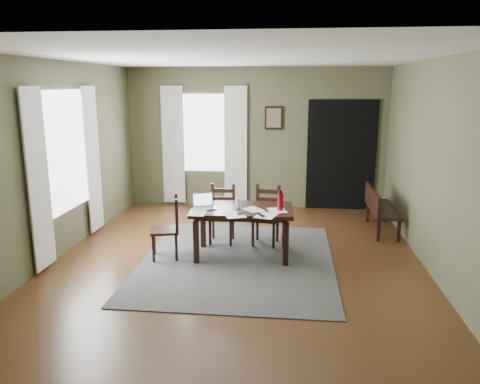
# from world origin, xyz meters

# --- Properties ---
(ground) EXTENTS (5.00, 6.00, 0.01)m
(ground) POSITION_xyz_m (0.00, 0.00, -0.01)
(ground) COLOR #492C16
(room_shell) EXTENTS (5.02, 6.02, 2.71)m
(room_shell) POSITION_xyz_m (0.00, 0.00, 1.80)
(room_shell) COLOR brown
(room_shell) RESTS_ON ground
(rug) EXTENTS (2.60, 3.20, 0.01)m
(rug) POSITION_xyz_m (0.00, 0.00, 0.01)
(rug) COLOR #3E3E3E
(rug) RESTS_ON ground
(dining_table) EXTENTS (1.42, 0.89, 0.69)m
(dining_table) POSITION_xyz_m (0.05, 0.18, 0.62)
(dining_table) COLOR black
(dining_table) RESTS_ON rug
(chair_end) EXTENTS (0.46, 0.46, 0.87)m
(chair_end) POSITION_xyz_m (-0.97, -0.01, 0.43)
(chair_end) COLOR black
(chair_end) RESTS_ON rug
(chair_back_left) EXTENTS (0.39, 0.39, 0.88)m
(chair_back_left) POSITION_xyz_m (-0.33, 0.77, 0.43)
(chair_back_left) COLOR black
(chair_back_left) RESTS_ON rug
(chair_back_right) EXTENTS (0.44, 0.44, 0.88)m
(chair_back_right) POSITION_xyz_m (0.35, 0.75, 0.44)
(chair_back_right) COLOR black
(chair_back_right) RESTS_ON rug
(bench) EXTENTS (0.40, 1.26, 0.71)m
(bench) POSITION_xyz_m (2.16, 1.59, 0.42)
(bench) COLOR black
(bench) RESTS_ON ground
(laptop) EXTENTS (0.37, 0.34, 0.21)m
(laptop) POSITION_xyz_m (-0.48, 0.12, 0.76)
(laptop) COLOR #B7B7BC
(laptop) RESTS_ON dining_table
(computer_mouse) EXTENTS (0.07, 0.11, 0.04)m
(computer_mouse) POSITION_xyz_m (0.05, -0.15, 0.72)
(computer_mouse) COLOR #3F3F42
(computer_mouse) RESTS_ON dining_table
(tv_remote) EXTENTS (0.12, 0.17, 0.02)m
(tv_remote) POSITION_xyz_m (0.33, -0.18, 0.71)
(tv_remote) COLOR black
(tv_remote) RESTS_ON dining_table
(drinking_glass) EXTENTS (0.09, 0.09, 0.15)m
(drinking_glass) POSITION_xyz_m (-0.01, 0.12, 0.78)
(drinking_glass) COLOR silver
(drinking_glass) RESTS_ON dining_table
(water_bottle) EXTENTS (0.09, 0.09, 0.27)m
(water_bottle) POSITION_xyz_m (0.57, 0.10, 0.83)
(water_bottle) COLOR #B40D16
(water_bottle) RESTS_ON dining_table
(paper_a) EXTENTS (0.22, 0.28, 0.00)m
(paper_a) POSITION_xyz_m (-0.51, -0.18, 0.71)
(paper_a) COLOR white
(paper_a) RESTS_ON dining_table
(paper_b) EXTENTS (0.32, 0.38, 0.00)m
(paper_b) POSITION_xyz_m (0.39, -0.18, 0.71)
(paper_b) COLOR white
(paper_b) RESTS_ON dining_table
(paper_c) EXTENTS (0.35, 0.35, 0.00)m
(paper_c) POSITION_xyz_m (0.20, 0.10, 0.71)
(paper_c) COLOR white
(paper_c) RESTS_ON dining_table
(paper_d) EXTENTS (0.31, 0.35, 0.00)m
(paper_d) POSITION_xyz_m (0.53, 0.10, 0.71)
(paper_d) COLOR white
(paper_d) RESTS_ON dining_table
(paper_e) EXTENTS (0.36, 0.40, 0.00)m
(paper_e) POSITION_xyz_m (-0.02, -0.20, 0.71)
(paper_e) COLOR white
(paper_e) RESTS_ON dining_table
(window_left) EXTENTS (0.01, 1.30, 1.70)m
(window_left) POSITION_xyz_m (-2.47, 0.20, 1.45)
(window_left) COLOR white
(window_left) RESTS_ON ground
(window_back) EXTENTS (1.00, 0.01, 1.50)m
(window_back) POSITION_xyz_m (-1.00, 2.97, 1.45)
(window_back) COLOR white
(window_back) RESTS_ON ground
(curtain_left_near) EXTENTS (0.03, 0.48, 2.30)m
(curtain_left_near) POSITION_xyz_m (-2.44, -0.62, 1.20)
(curtain_left_near) COLOR silver
(curtain_left_near) RESTS_ON ground
(curtain_left_far) EXTENTS (0.03, 0.48, 2.30)m
(curtain_left_far) POSITION_xyz_m (-2.44, 1.02, 1.20)
(curtain_left_far) COLOR silver
(curtain_left_far) RESTS_ON ground
(curtain_back_left) EXTENTS (0.44, 0.03, 2.30)m
(curtain_back_left) POSITION_xyz_m (-1.62, 2.94, 1.20)
(curtain_back_left) COLOR silver
(curtain_back_left) RESTS_ON ground
(curtain_back_right) EXTENTS (0.44, 0.03, 2.30)m
(curtain_back_right) POSITION_xyz_m (-0.38, 2.94, 1.20)
(curtain_back_right) COLOR silver
(curtain_back_right) RESTS_ON ground
(framed_picture) EXTENTS (0.34, 0.03, 0.44)m
(framed_picture) POSITION_xyz_m (0.35, 2.97, 1.75)
(framed_picture) COLOR black
(framed_picture) RESTS_ON ground
(doorway_back) EXTENTS (1.30, 0.03, 2.10)m
(doorway_back) POSITION_xyz_m (1.65, 2.97, 1.05)
(doorway_back) COLOR black
(doorway_back) RESTS_ON ground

